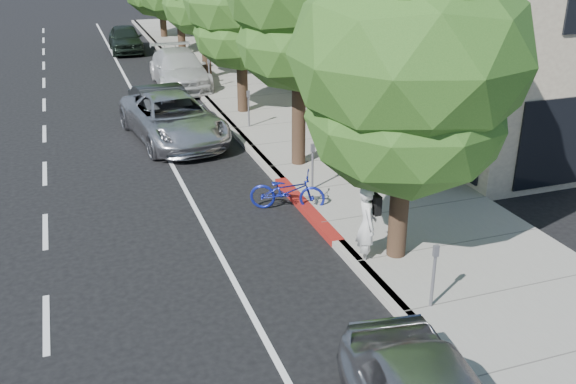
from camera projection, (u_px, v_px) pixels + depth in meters
name	position (u px, v px, depth m)	size (l,w,h in m)	color
ground	(321.00, 228.00, 15.25)	(120.00, 120.00, 0.00)	black
sidewalk	(296.00, 124.00, 22.88)	(4.60, 56.00, 0.15)	gray
curb	(234.00, 130.00, 22.17)	(0.30, 56.00, 0.15)	#9E998E
curb_red_segment	(306.00, 209.00, 16.09)	(0.32, 4.00, 0.15)	maroon
street_tree_0	(410.00, 59.00, 12.11)	(4.71, 4.71, 7.13)	black
street_tree_2	(240.00, 2.00, 22.62)	(4.07, 4.07, 6.65)	black
cyclist	(367.00, 225.00, 13.38)	(0.64, 0.42, 1.76)	silver
bicycle	(287.00, 191.00, 16.06)	(0.66, 1.90, 1.00)	navy
silver_suv	(173.00, 118.00, 21.08)	(2.51, 5.44, 1.51)	silver
dark_sedan	(164.00, 110.00, 22.11)	(1.55, 4.46, 1.47)	black
white_pickup	(179.00, 69.00, 28.03)	(2.18, 5.37, 1.56)	silver
dark_suv_far	(125.00, 39.00, 35.61)	(1.71, 4.26, 1.45)	black
pedestrian	(341.00, 106.00, 21.79)	(0.78, 0.60, 1.60)	black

